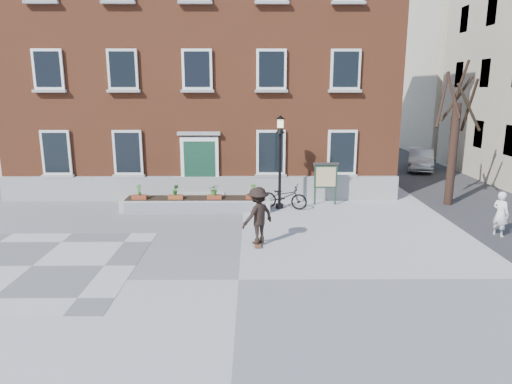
{
  "coord_description": "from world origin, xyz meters",
  "views": [
    {
      "loc": [
        0.38,
        -11.4,
        5.04
      ],
      "look_at": [
        0.5,
        4.0,
        1.5
      ],
      "focal_mm": 32.0,
      "sensor_mm": 36.0,
      "label": 1
    }
  ],
  "objects_px": {
    "bicycle": "(284,197)",
    "notice_board": "(326,176)",
    "lamp_post": "(280,149)",
    "bystander": "(500,214)",
    "parked_car": "(421,159)",
    "skateboarder": "(258,215)"
  },
  "relations": [
    {
      "from": "bicycle",
      "to": "parked_car",
      "type": "distance_m",
      "value": 13.04
    },
    {
      "from": "lamp_post",
      "to": "notice_board",
      "type": "bearing_deg",
      "value": 16.92
    },
    {
      "from": "bystander",
      "to": "notice_board",
      "type": "relative_size",
      "value": 0.84
    },
    {
      "from": "bystander",
      "to": "lamp_post",
      "type": "relative_size",
      "value": 0.4
    },
    {
      "from": "bystander",
      "to": "skateboarder",
      "type": "bearing_deg",
      "value": 67.73
    },
    {
      "from": "notice_board",
      "to": "bystander",
      "type": "bearing_deg",
      "value": -39.44
    },
    {
      "from": "bicycle",
      "to": "notice_board",
      "type": "distance_m",
      "value": 2.12
    },
    {
      "from": "skateboarder",
      "to": "bicycle",
      "type": "bearing_deg",
      "value": 75.93
    },
    {
      "from": "parked_car",
      "to": "lamp_post",
      "type": "xyz_separation_m",
      "value": [
        -9.34,
        -9.22,
        1.86
      ]
    },
    {
      "from": "skateboarder",
      "to": "notice_board",
      "type": "bearing_deg",
      "value": 60.22
    },
    {
      "from": "parked_car",
      "to": "skateboarder",
      "type": "relative_size",
      "value": 2.12
    },
    {
      "from": "notice_board",
      "to": "skateboarder",
      "type": "relative_size",
      "value": 0.96
    },
    {
      "from": "bystander",
      "to": "skateboarder",
      "type": "height_order",
      "value": "skateboarder"
    },
    {
      "from": "parked_car",
      "to": "skateboarder",
      "type": "xyz_separation_m",
      "value": [
        -10.32,
        -13.87,
        0.33
      ]
    },
    {
      "from": "bicycle",
      "to": "lamp_post",
      "type": "bearing_deg",
      "value": 87.78
    },
    {
      "from": "notice_board",
      "to": "lamp_post",
      "type": "bearing_deg",
      "value": -163.08
    },
    {
      "from": "bystander",
      "to": "parked_car",
      "type": "bearing_deg",
      "value": -36.75
    },
    {
      "from": "bicycle",
      "to": "skateboarder",
      "type": "distance_m",
      "value": 4.76
    },
    {
      "from": "bystander",
      "to": "lamp_post",
      "type": "xyz_separation_m",
      "value": [
        -7.39,
        3.78,
        1.75
      ]
    },
    {
      "from": "bicycle",
      "to": "bystander",
      "type": "xyz_separation_m",
      "value": [
        7.22,
        -3.72,
        0.26
      ]
    },
    {
      "from": "parked_car",
      "to": "bystander",
      "type": "bearing_deg",
      "value": -79.33
    },
    {
      "from": "parked_car",
      "to": "bicycle",
      "type": "bearing_deg",
      "value": -115.47
    }
  ]
}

